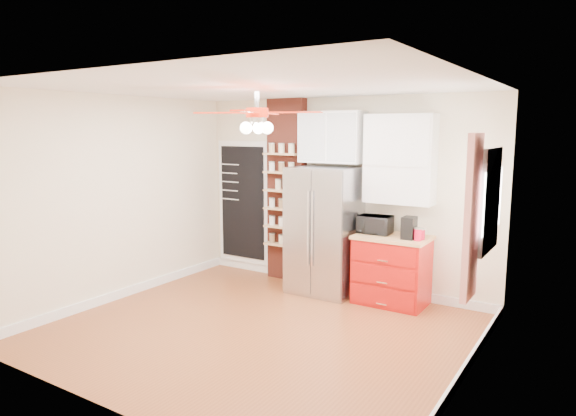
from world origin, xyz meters
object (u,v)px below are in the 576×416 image
Objects in this scene: coffee_maker at (409,228)px; toaster_oven at (375,225)px; pantry_jar_oats at (278,185)px; fridge at (324,231)px; ceiling_fan at (257,113)px; canister_left at (418,235)px; red_cabinet at (392,270)px.

toaster_oven is at bearing 168.35° from coffee_maker.
toaster_oven is 2.94× the size of pantry_jar_oats.
coffee_maker is at bearing -0.41° from fridge.
ceiling_fan reaches higher than pantry_jar_oats.
coffee_maker is at bearing 158.62° from canister_left.
ceiling_fan is 5.05× the size of coffee_maker.
fridge reaches higher than coffee_maker.
red_cabinet is at bearing -8.98° from toaster_oven.
fridge is at bearing 177.43° from canister_left.
red_cabinet is at bearing 163.16° from canister_left.
ceiling_fan is 9.63× the size of pantry_jar_oats.
canister_left is at bearing -16.84° from red_cabinet.
pantry_jar_oats is at bearing 174.11° from canister_left.
toaster_oven is at bearing -3.33° from pantry_jar_oats.
ceiling_fan is at bearing -88.24° from fridge.
coffee_maker is at bearing 54.60° from ceiling_fan.
coffee_maker is at bearing -4.85° from pantry_jar_oats.
canister_left is 2.26m from pantry_jar_oats.
ceiling_fan is at bearing -127.35° from coffee_maker.
red_cabinet is 3.39× the size of coffee_maker.
toaster_oven reaches higher than red_cabinet.
pantry_jar_oats reaches higher than coffee_maker.
pantry_jar_oats is (-0.87, 0.17, 0.57)m from fridge.
coffee_maker is (1.20, -0.01, 0.16)m from fridge.
red_cabinet is at bearing 2.95° from fridge.
fridge is at bearing 177.64° from coffee_maker.
pantry_jar_oats is (-2.20, 0.23, 0.47)m from canister_left.
canister_left is at bearing -2.57° from fridge.
pantry_jar_oats is at bearing 176.36° from red_cabinet.
coffee_maker is at bearing -14.18° from red_cabinet.
coffee_maker is (0.23, -0.06, 0.59)m from red_cabinet.
fridge is at bearing -177.37° from toaster_oven.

